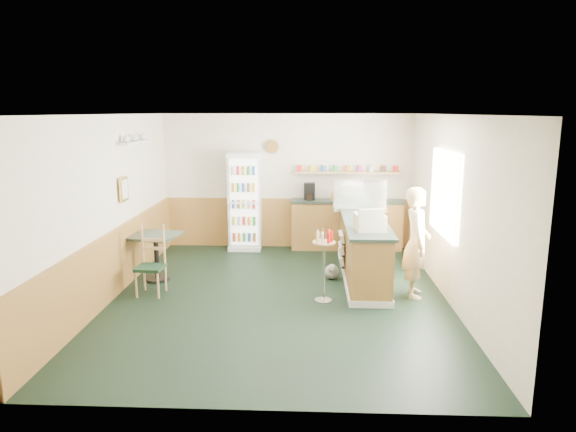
# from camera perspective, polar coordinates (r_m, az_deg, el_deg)

# --- Properties ---
(ground) EXTENTS (6.00, 6.00, 0.00)m
(ground) POSITION_cam_1_polar(r_m,az_deg,el_deg) (7.83, -1.07, -8.96)
(ground) COLOR black
(ground) RESTS_ON ground
(room_envelope) EXTENTS (5.04, 6.02, 2.72)m
(room_envelope) POSITION_cam_1_polar(r_m,az_deg,el_deg) (8.17, -2.38, 2.97)
(room_envelope) COLOR silver
(room_envelope) RESTS_ON ground
(service_counter) EXTENTS (0.68, 3.01, 1.01)m
(service_counter) POSITION_cam_1_polar(r_m,az_deg,el_deg) (8.74, 8.25, -3.70)
(service_counter) COLOR #AD7737
(service_counter) RESTS_ON ground
(back_counter) EXTENTS (2.24, 0.42, 1.69)m
(back_counter) POSITION_cam_1_polar(r_m,az_deg,el_deg) (10.38, 6.45, -0.72)
(back_counter) COLOR #AD7737
(back_counter) RESTS_ON ground
(drinks_fridge) EXTENTS (0.64, 0.54, 1.95)m
(drinks_fridge) POSITION_cam_1_polar(r_m,az_deg,el_deg) (10.30, -4.81, 1.63)
(drinks_fridge) COLOR white
(drinks_fridge) RESTS_ON ground
(display_case) EXTENTS (0.93, 0.49, 0.53)m
(display_case) POSITION_cam_1_polar(r_m,az_deg,el_deg) (9.25, 7.97, 2.30)
(display_case) COLOR silver
(display_case) RESTS_ON service_counter
(cash_register) EXTENTS (0.47, 0.49, 0.24)m
(cash_register) POSITION_cam_1_polar(r_m,az_deg,el_deg) (7.71, 9.04, -0.65)
(cash_register) COLOR beige
(cash_register) RESTS_ON service_counter
(shopkeeper) EXTENTS (0.46, 0.59, 1.66)m
(shopkeeper) POSITION_cam_1_polar(r_m,az_deg,el_deg) (7.86, 14.09, -2.88)
(shopkeeper) COLOR tan
(shopkeeper) RESTS_ON ground
(condiment_stand) EXTENTS (0.34, 0.34, 1.05)m
(condiment_stand) POSITION_cam_1_polar(r_m,az_deg,el_deg) (7.47, 4.01, -4.42)
(condiment_stand) COLOR silver
(condiment_stand) RESTS_ON ground
(newspaper_rack) EXTENTS (0.09, 0.47, 0.55)m
(newspaper_rack) POSITION_cam_1_polar(r_m,az_deg,el_deg) (8.57, 5.97, -3.67)
(newspaper_rack) COLOR black
(newspaper_rack) RESTS_ON ground
(cafe_table) EXTENTS (0.83, 0.83, 0.77)m
(cafe_table) POSITION_cam_1_polar(r_m,az_deg,el_deg) (8.69, -14.44, -3.47)
(cafe_table) COLOR black
(cafe_table) RESTS_ON ground
(cafe_chair) EXTENTS (0.41, 0.41, 1.06)m
(cafe_chair) POSITION_cam_1_polar(r_m,az_deg,el_deg) (8.11, -14.92, -4.51)
(cafe_chair) COLOR black
(cafe_chair) RESTS_ON ground
(dog_doorstop) EXTENTS (0.24, 0.31, 0.29)m
(dog_doorstop) POSITION_cam_1_polar(r_m,az_deg,el_deg) (8.60, 4.89, -6.13)
(dog_doorstop) COLOR gray
(dog_doorstop) RESTS_ON ground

